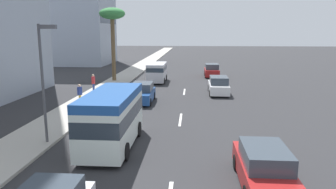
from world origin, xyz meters
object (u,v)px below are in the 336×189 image
Objects in this scene: car_fourth at (263,167)px; pedestrian_near_lamp at (93,82)px; pedestrian_mid_block at (80,94)px; palm_tree at (112,18)px; car_lead at (142,93)px; minibus_fifth at (112,117)px; van_third at (157,71)px; car_second at (218,86)px; car_seventh at (212,71)px; street_lamp at (44,70)px.

car_fourth is 21.34m from pedestrian_near_lamp.
palm_tree reaches higher than pedestrian_mid_block.
car_lead reaches higher than car_fourth.
minibus_fifth reaches higher than pedestrian_near_lamp.
van_third is 9.51m from pedestrian_near_lamp.
van_third is 0.78× the size of minibus_fifth.
car_lead is at bearing -179.26° from minibus_fifth.
van_third is (6.79, 6.69, 0.49)m from car_second.
palm_tree is at bearing -90.73° from van_third.
minibus_fifth is at bearing 0.25° from van_third.
minibus_fifth is 27.62m from car_seventh.
car_fourth is 0.75× the size of minibus_fifth.
car_second is 11.89m from car_seventh.
street_lamp reaches higher than car_fourth.
car_second is 2.72× the size of pedestrian_mid_block.
minibus_fifth reaches higher than van_third.
palm_tree reaches higher than street_lamp.
car_lead is 11.55m from street_lamp.
car_second is 16.33m from minibus_fifth.
car_fourth is at bearing -179.25° from car_second.
car_lead is at bearing -17.23° from street_lamp.
street_lamp is (0.03, 3.43, 2.39)m from minibus_fifth.
car_lead is at bearing 145.20° from pedestrian_mid_block.
palm_tree reaches higher than van_third.
car_second is 18.23m from street_lamp.
car_second is 13.02m from pedestrian_mid_block.
car_lead is 2.53× the size of pedestrian_mid_block.
car_fourth is 1.05× the size of car_seventh.
street_lamp is at bearing 69.45° from car_fourth.
car_seventh is at bearing 157.27° from car_lead.
car_lead is 11.09m from van_third.
minibus_fifth is (3.82, 6.84, 0.81)m from car_fourth.
car_lead is 0.93× the size of car_fourth.
van_third is 21.71m from minibus_fifth.
car_seventh is (16.17, -6.77, 0.04)m from car_lead.
minibus_fifth is 0.99× the size of street_lamp.
minibus_fifth is 4.18m from street_lamp.
pedestrian_mid_block reaches higher than car_fourth.
car_lead is 0.98× the size of car_seventh.
car_second is 0.54× the size of palm_tree.
car_fourth is at bearing 15.20° from van_third.
car_second is at bearing 156.14° from minibus_fifth.
van_third is at bearing 15.20° from car_fourth.
pedestrian_mid_block is at bearing 119.27° from car_second.
van_third is 0.77× the size of street_lamp.
palm_tree is at bearing -155.27° from car_lead.
car_seventh is 14.53m from palm_tree.
pedestrian_mid_block is (-2.08, 4.62, 0.30)m from car_lead.
pedestrian_near_lamp reaches higher than car_fourth.
palm_tree reaches higher than car_seventh.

